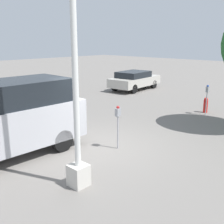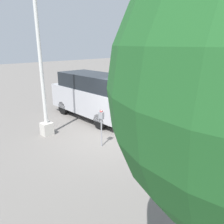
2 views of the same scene
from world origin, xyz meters
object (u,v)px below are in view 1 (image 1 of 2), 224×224
(parked_van, at_px, (2,118))
(fire_hydrant, at_px, (206,105))
(parking_meter_near, at_px, (118,117))
(lamp_post, at_px, (77,118))
(car_distant, at_px, (134,80))
(parking_meter_far, at_px, (207,93))

(parked_van, bearing_deg, fire_hydrant, 168.76)
(parking_meter_near, bearing_deg, lamp_post, 12.49)
(car_distant, bearing_deg, parked_van, -163.79)
(parked_van, bearing_deg, parking_meter_far, 167.15)
(parked_van, xyz_separation_m, car_distant, (-12.00, -4.62, -0.53))
(parked_van, relative_size, fire_hydrant, 6.69)
(lamp_post, relative_size, fire_hydrant, 7.71)
(car_distant, bearing_deg, fire_hydrant, -116.40)
(lamp_post, xyz_separation_m, parked_van, (0.44, -2.98, -0.50))
(parking_meter_far, height_order, parked_van, parked_van)
(lamp_post, bearing_deg, parked_van, -81.67)
(lamp_post, height_order, fire_hydrant, lamp_post)
(parking_meter_far, xyz_separation_m, fire_hydrant, (-0.36, -0.19, -0.68))
(lamp_post, bearing_deg, car_distant, -146.69)
(lamp_post, distance_m, car_distant, 13.88)
(parking_meter_near, bearing_deg, fire_hydrant, 171.98)
(car_distant, relative_size, fire_hydrant, 5.67)
(fire_hydrant, bearing_deg, parked_van, -12.15)
(parking_meter_far, distance_m, car_distant, 7.46)
(lamp_post, bearing_deg, parking_meter_far, -174.84)
(fire_hydrant, bearing_deg, car_distant, -111.58)
(parking_meter_far, relative_size, parked_van, 0.28)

